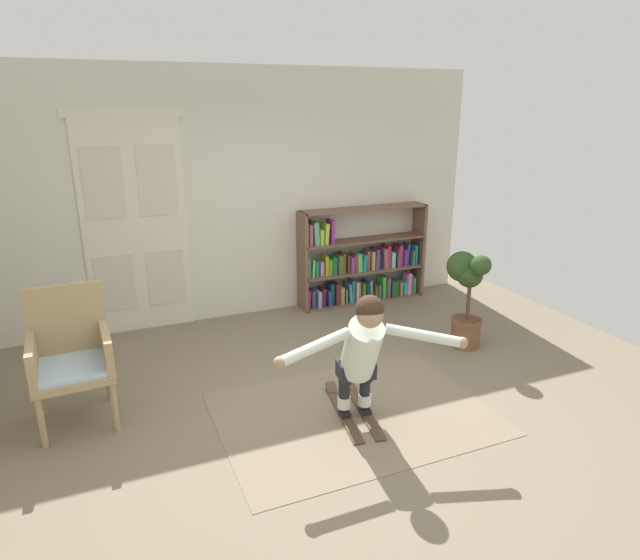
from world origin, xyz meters
The scene contains 9 objects.
ground_plane centered at (0.00, 0.00, 0.00)m, with size 7.20×7.20×0.00m, color #766A55.
back_wall centered at (0.00, 2.60, 1.45)m, with size 6.00×0.10×2.90m, color silver.
double_door centered at (-1.21, 2.54, 1.23)m, with size 1.22×0.05×2.45m.
rug centered at (0.20, -0.06, 0.00)m, with size 2.24×1.62×0.01m, color #7F705B.
bookshelf centered at (1.47, 2.39, 0.50)m, with size 1.71×0.30×1.24m.
wicker_chair centered at (-1.92, 0.79, 0.58)m, with size 0.63×0.63×1.10m.
potted_plant centered at (1.90, 0.74, 0.61)m, with size 0.35×0.53×1.04m.
skis_pair centered at (0.21, -0.03, 0.02)m, with size 0.41×0.93×0.07m.
person_skier centered at (0.17, -0.23, 0.69)m, with size 1.47×0.72×1.09m.
Camera 1 is at (-1.62, -3.64, 2.49)m, focal length 30.61 mm.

